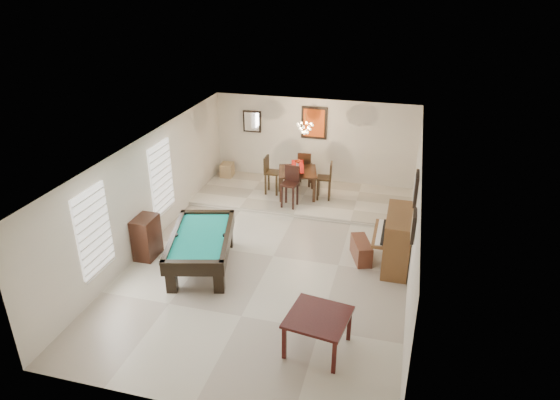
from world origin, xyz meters
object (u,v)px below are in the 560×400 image
at_px(dining_chair_north, 305,168).
at_px(corner_bench, 227,170).
at_px(flower_vase, 298,163).
at_px(dining_chair_west, 273,175).
at_px(apothecary_chest, 147,237).
at_px(chandelier, 305,125).
at_px(dining_chair_east, 324,181).
at_px(upright_piano, 391,239).
at_px(dining_chair_south, 290,187).
at_px(square_table, 318,332).
at_px(dining_table, 297,181).
at_px(pool_table, 202,251).
at_px(piano_bench, 361,250).

bearing_deg(dining_chair_north, corner_bench, -4.65).
relative_size(flower_vase, dining_chair_west, 0.20).
distance_m(apothecary_chest, chandelier, 5.09).
xyz_separation_m(flower_vase, dining_chair_east, (0.76, -0.03, -0.44)).
bearing_deg(dining_chair_north, upright_piano, 123.16).
distance_m(dining_chair_east, corner_bench, 3.33).
relative_size(apothecary_chest, chandelier, 1.63).
bearing_deg(corner_bench, dining_chair_south, -33.90).
distance_m(square_table, apothecary_chest, 4.77).
bearing_deg(dining_chair_north, dining_table, 83.50).
distance_m(apothecary_chest, dining_chair_north, 5.40).
height_order(pool_table, dining_chair_east, dining_chair_east).
distance_m(square_table, piano_bench, 3.16).
relative_size(piano_bench, flower_vase, 3.92).
height_order(dining_table, dining_chair_south, dining_chair_south).
distance_m(dining_chair_south, dining_chair_west, 0.99).
relative_size(pool_table, dining_chair_west, 2.12).
xyz_separation_m(piano_bench, dining_chair_east, (-1.37, 2.78, 0.42)).
distance_m(piano_bench, dining_table, 3.54).
bearing_deg(upright_piano, apothecary_chest, -168.47).
height_order(upright_piano, dining_chair_south, upright_piano).
height_order(piano_bench, dining_chair_north, dining_chair_north).
relative_size(apothecary_chest, corner_bench, 2.17).
xyz_separation_m(dining_chair_south, chandelier, (0.22, 0.76, 1.52)).
height_order(apothecary_chest, dining_chair_north, dining_chair_north).
relative_size(dining_table, dining_chair_south, 0.94).
height_order(upright_piano, apothecary_chest, upright_piano).
relative_size(flower_vase, chandelier, 0.36).
bearing_deg(corner_bench, dining_chair_north, -1.13).
bearing_deg(apothecary_chest, dining_chair_east, 49.35).
relative_size(dining_chair_north, chandelier, 1.74).
xyz_separation_m(flower_vase, dining_chair_south, (-0.04, -0.76, -0.41)).
distance_m(dining_table, chandelier, 1.66).
bearing_deg(square_table, chandelier, 104.66).
bearing_deg(corner_bench, piano_bench, -38.71).
relative_size(pool_table, dining_chair_east, 2.17).
height_order(flower_vase, dining_chair_south, dining_chair_south).
bearing_deg(flower_vase, pool_table, -106.70).
xyz_separation_m(upright_piano, dining_chair_west, (-3.46, 2.80, 0.04)).
distance_m(square_table, dining_chair_west, 6.41).
height_order(dining_chair_south, chandelier, chandelier).
height_order(apothecary_chest, chandelier, chandelier).
xyz_separation_m(upright_piano, dining_chair_east, (-1.98, 2.81, 0.03)).
distance_m(piano_bench, dining_chair_north, 4.19).
xyz_separation_m(dining_chair_west, corner_bench, (-1.71, 0.88, -0.34)).
bearing_deg(chandelier, upright_piano, -47.86).
distance_m(dining_chair_south, dining_chair_north, 1.56).
height_order(square_table, chandelier, chandelier).
bearing_deg(dining_chair_south, upright_piano, -29.77).
xyz_separation_m(square_table, dining_chair_south, (-1.78, 5.18, 0.33)).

